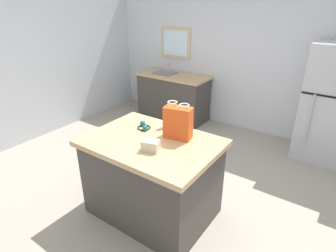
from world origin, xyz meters
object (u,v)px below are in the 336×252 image
Objects in this scene: kitchen_island at (152,177)px; small_box at (151,145)px; shopping_bag at (178,122)px; refrigerator at (333,105)px; bottle at (165,119)px; ear_defenders at (144,126)px.

small_box reaches higher than kitchen_island.
shopping_bag is 2.39× the size of small_box.
bottle is at bearing -124.63° from refrigerator.
small_box is 0.76× the size of ear_defenders.
small_box reaches higher than ear_defenders.
small_box is at bearing -43.18° from ear_defenders.
small_box is (-0.06, -0.38, -0.12)m from shopping_bag.
bottle is (-1.45, -2.10, 0.16)m from refrigerator.
refrigerator reaches higher than small_box.
ear_defenders is (-0.19, -0.16, -0.08)m from bottle.
shopping_bag is 0.40m from small_box.
refrigerator is 2.91m from small_box.
ear_defenders reaches higher than kitchen_island.
ear_defenders is at bearing -125.92° from refrigerator.
shopping_bag is at bearing 48.66° from kitchen_island.
kitchen_island is 0.55m from small_box.
kitchen_island is 0.66m from bottle.
refrigerator is 7.54× the size of bottle.
kitchen_island is 0.57m from ear_defenders.
shopping_bag is 1.68× the size of bottle.
shopping_bag is (0.19, 0.21, 0.63)m from kitchen_island.
shopping_bag reaches higher than small_box.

